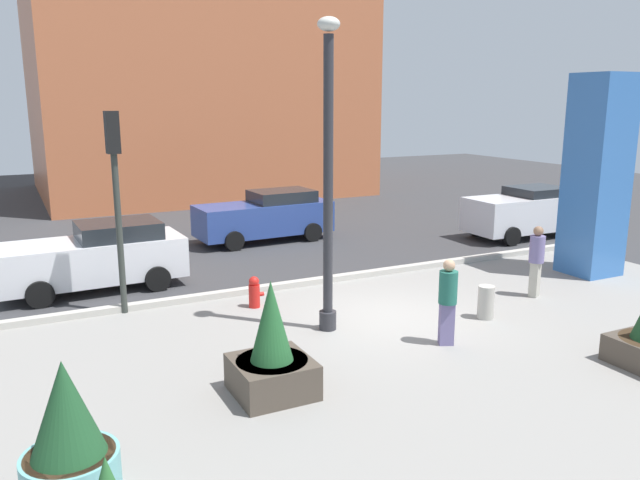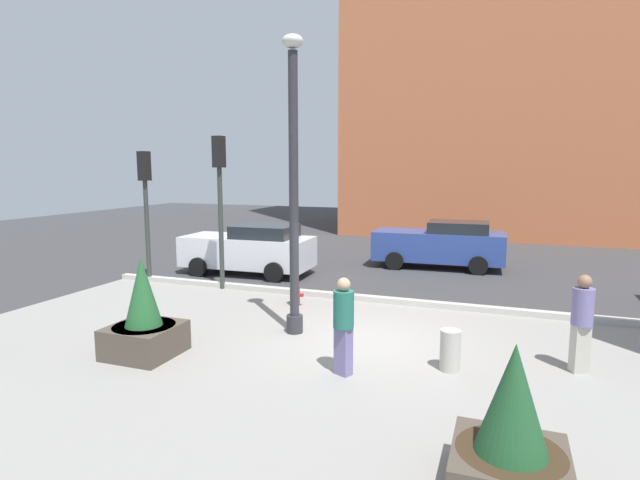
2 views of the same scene
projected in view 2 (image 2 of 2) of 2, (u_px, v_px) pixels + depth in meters
ground_plane at (403, 296)px, 14.28m from camera, size 60.00×60.00×0.00m
plaza_pavement at (335, 378)px, 8.71m from camera, size 18.00×10.00×0.02m
curb_strip at (397, 301)px, 13.45m from camera, size 18.00×0.24×0.16m
lamp_post at (294, 193)px, 10.69m from camera, size 0.44×0.44×6.28m
potted_plant_by_pillar at (144, 320)px, 9.69m from camera, size 1.24×1.24×1.94m
potted_plant_mid_plaza at (511, 437)px, 5.53m from camera, size 1.25×1.25×1.74m
fire_hydrant at (295, 292)px, 13.26m from camera, size 0.36×0.26×0.75m
concrete_bollard at (450, 350)px, 8.99m from camera, size 0.36×0.36×0.75m
traffic_light_corner at (146, 194)px, 15.79m from camera, size 0.28×0.42×4.10m
traffic_light_far_side at (220, 187)px, 14.74m from camera, size 0.28×0.42×4.50m
car_far_lane at (250, 249)px, 17.19m from camera, size 4.48×2.13×1.70m
car_curb_east at (441, 244)px, 18.25m from camera, size 4.66×2.07×1.71m
pedestrian_by_curb at (344, 321)px, 8.73m from camera, size 0.48×0.48×1.74m
pedestrian_on_sidewalk at (582, 318)px, 8.83m from camera, size 0.48×0.48×1.77m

